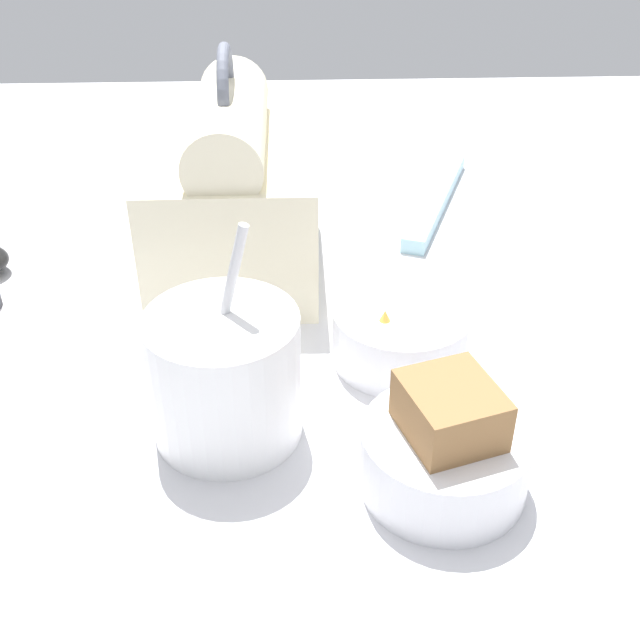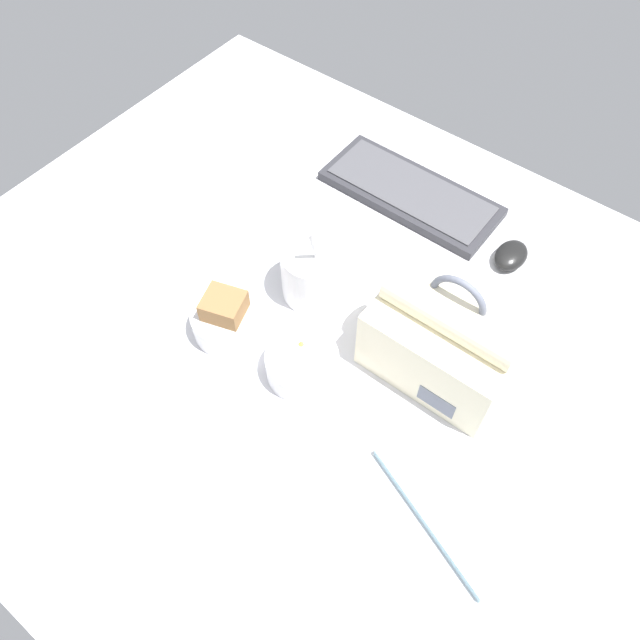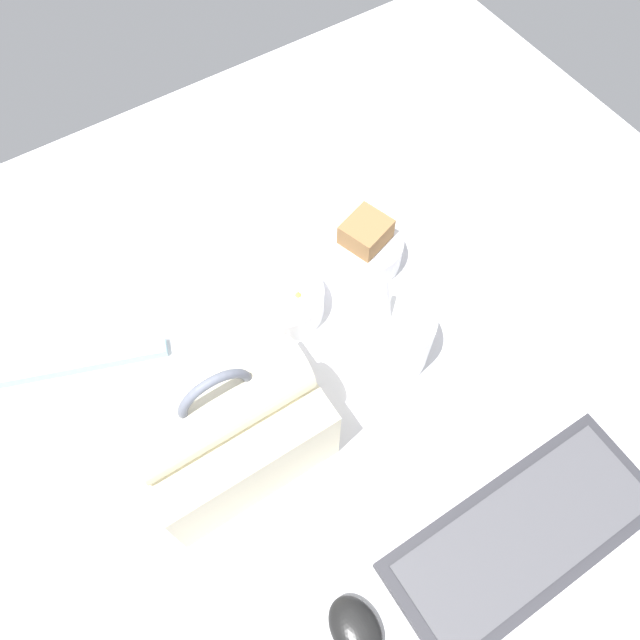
{
  "view_description": "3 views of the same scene",
  "coord_description": "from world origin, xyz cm",
  "views": [
    {
      "loc": [
        -53.96,
        1.98,
        41.38
      ],
      "look_at": [
        -3.63,
        0.08,
        7.0
      ],
      "focal_mm": 45.0,
      "sensor_mm": 36.0,
      "label": 1
    },
    {
      "loc": [
        28.68,
        -41.87,
        85.79
      ],
      "look_at": [
        -3.63,
        0.08,
        7.0
      ],
      "focal_mm": 35.0,
      "sensor_mm": 36.0,
      "label": 2
    },
    {
      "loc": [
        17.89,
        33.55,
        78.12
      ],
      "look_at": [
        -3.63,
        0.08,
        7.0
      ],
      "focal_mm": 35.0,
      "sensor_mm": 36.0,
      "label": 3
    }
  ],
  "objects": [
    {
      "name": "desk_surface",
      "position": [
        0.0,
        0.0,
        1.0
      ],
      "size": [
        140.0,
        110.0,
        2.0
      ],
      "color": "silver",
      "rests_on": "ground"
    },
    {
      "name": "keyboard",
      "position": [
        -9.25,
        34.97,
        3.02
      ],
      "size": [
        33.12,
        13.58,
        2.1
      ],
      "color": "#2D2D33",
      "rests_on": "desk_surface"
    },
    {
      "name": "lunch_bag",
      "position": [
        13.75,
        7.43,
        9.6
      ],
      "size": [
        21.21,
        15.25,
        21.01
      ],
      "color": "#EFE5C1",
      "rests_on": "desk_surface"
    },
    {
      "name": "soup_cup",
      "position": [
        -10.13,
        6.92,
        7.1
      ],
      "size": [
        10.6,
        10.6,
        16.29
      ],
      "color": "white",
      "rests_on": "desk_surface"
    },
    {
      "name": "bento_bowl_sandwich",
      "position": [
        -16.16,
        -7.59,
        5.09
      ],
      "size": [
        11.06,
        11.06,
        8.28
      ],
      "color": "silver",
      "rests_on": "desk_surface"
    },
    {
      "name": "bento_bowl_snacks",
      "position": [
        -2.01,
        -6.39,
        4.47
      ],
      "size": [
        11.04,
        11.04,
        5.55
      ],
      "color": "silver",
      "rests_on": "desk_surface"
    },
    {
      "name": "computer_mouse",
      "position": [
        12.7,
        32.52,
        3.46
      ],
      "size": [
        5.16,
        7.24,
        2.93
      ],
      "color": "black",
      "rests_on": "desk_surface"
    },
    {
      "name": "chopstick_case",
      "position": [
        25.51,
        -13.71,
        2.8
      ],
      "size": [
        22.25,
        10.24,
        1.6
      ],
      "color": "#99C6D6",
      "rests_on": "desk_surface"
    }
  ]
}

